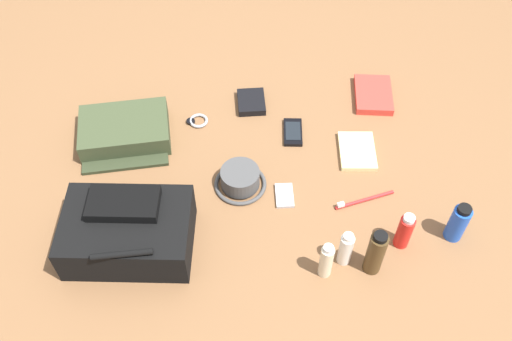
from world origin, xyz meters
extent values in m
cube|color=brown|center=(0.00, 0.00, -0.01)|extent=(2.64, 2.02, 0.02)
cube|color=black|center=(0.37, 0.19, 0.06)|extent=(0.37, 0.28, 0.13)
cube|color=black|center=(0.37, 0.15, 0.14)|extent=(0.20, 0.13, 0.03)
cylinder|color=black|center=(0.37, 0.30, 0.14)|extent=(0.15, 0.02, 0.02)
cube|color=#384228|center=(0.39, -0.21, 0.04)|extent=(0.28, 0.20, 0.07)
cube|color=#2C3520|center=(0.39, -0.11, 0.01)|extent=(0.27, 0.08, 0.01)
cylinder|color=#454545|center=(0.05, 0.02, 0.04)|extent=(0.12, 0.12, 0.06)
torus|color=#454545|center=(0.05, 0.02, 0.01)|extent=(0.16, 0.16, 0.01)
cylinder|color=blue|center=(-0.53, 0.26, 0.06)|extent=(0.05, 0.05, 0.12)
cylinder|color=black|center=(-0.53, 0.26, 0.13)|extent=(0.04, 0.04, 0.01)
cylinder|color=red|center=(-0.37, 0.27, 0.06)|extent=(0.04, 0.04, 0.11)
cylinder|color=silver|center=(-0.37, 0.27, 0.12)|extent=(0.03, 0.03, 0.01)
cylinder|color=#473319|center=(-0.28, 0.34, 0.07)|extent=(0.05, 0.05, 0.15)
cylinder|color=black|center=(-0.28, 0.34, 0.16)|extent=(0.04, 0.04, 0.01)
cylinder|color=white|center=(-0.21, 0.30, 0.06)|extent=(0.04, 0.04, 0.11)
cylinder|color=white|center=(-0.21, 0.30, 0.12)|extent=(0.03, 0.03, 0.01)
cylinder|color=beige|center=(-0.15, 0.34, 0.06)|extent=(0.04, 0.04, 0.12)
cylinder|color=silver|center=(-0.15, 0.34, 0.12)|extent=(0.03, 0.03, 0.01)
cube|color=red|center=(-0.43, -0.30, 0.01)|extent=(0.15, 0.19, 0.03)
cube|color=white|center=(-0.43, -0.30, 0.01)|extent=(0.14, 0.18, 0.02)
cube|color=black|center=(-0.14, -0.17, 0.01)|extent=(0.07, 0.12, 0.01)
cube|color=black|center=(-0.14, -0.17, 0.01)|extent=(0.06, 0.08, 0.00)
cube|color=#B7B7BC|center=(-0.08, 0.08, 0.01)|extent=(0.06, 0.09, 0.01)
cylinder|color=silver|center=(-0.08, 0.06, 0.01)|extent=(0.03, 0.03, 0.00)
torus|color=#99999E|center=(0.16, -0.25, 0.01)|extent=(0.06, 0.06, 0.01)
cylinder|color=black|center=(0.19, -0.25, 0.01)|extent=(0.03, 0.03, 0.01)
cylinder|color=red|center=(-0.31, 0.12, 0.00)|extent=(0.18, 0.05, 0.01)
cube|color=white|center=(-0.23, 0.13, 0.02)|extent=(0.02, 0.02, 0.01)
cube|color=black|center=(-0.02, -0.31, 0.01)|extent=(0.09, 0.11, 0.02)
cube|color=beige|center=(-0.33, -0.07, 0.01)|extent=(0.13, 0.16, 0.02)
camera|label=1|loc=(0.12, 1.05, 1.39)|focal=40.42mm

